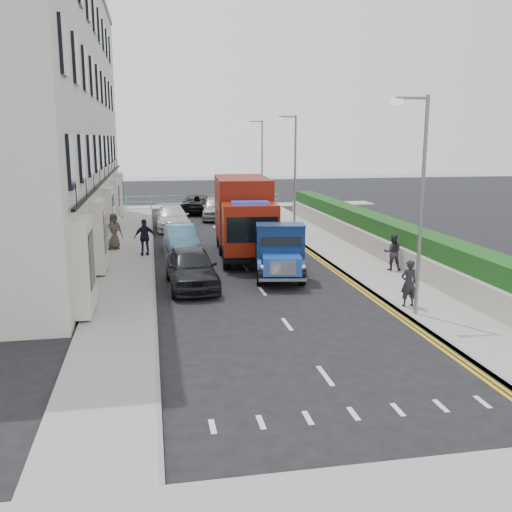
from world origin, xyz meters
The scene contains 22 objects.
ground centered at (0.00, 0.00, 0.00)m, with size 120.00×120.00×0.00m, color black.
pavement_west centered at (-5.20, 9.00, 0.06)m, with size 2.40×38.00×0.12m, color gray.
pavement_east centered at (5.30, 9.00, 0.06)m, with size 2.60×38.00×0.12m, color gray.
promenade centered at (0.00, 29.00, 0.06)m, with size 30.00×2.50×0.12m, color gray.
sea_plane centered at (0.00, 60.00, 0.00)m, with size 120.00×120.00×0.00m, color slate.
terrace_west centered at (-9.47, 13.00, 7.17)m, with size 6.31×30.20×14.25m.
garden_east centered at (7.21, 9.00, 0.90)m, with size 1.45×28.00×1.75m.
seafront_railing centered at (0.00, 28.20, 0.58)m, with size 13.00×0.08×1.11m.
lamp_near centered at (4.18, -2.00, 4.00)m, with size 1.23×0.18×7.00m.
lamp_mid centered at (4.18, 14.00, 4.00)m, with size 1.23×0.18×7.00m.
lamp_far centered at (4.18, 24.00, 4.00)m, with size 1.23×0.18×7.00m.
bedford_lorry centered at (1.04, 3.59, 1.06)m, with size 2.68×5.08×2.30m.
red_lorry centered at (0.39, 8.76, 2.03)m, with size 2.93×7.41×3.81m.
parked_car_front centered at (-2.60, 3.13, 0.78)m, with size 1.85×4.59×1.57m, color black.
parked_car_mid centered at (-2.60, 10.16, 0.68)m, with size 1.44×4.13×1.36m, color teal.
parked_car_rear centered at (-2.76, 17.83, 0.73)m, with size 2.05×5.04×1.46m, color silver.
seafront_car_left centered at (-0.50, 25.66, 0.73)m, with size 2.41×5.23×1.45m, color black.
seafront_car_right centered at (0.50, 21.78, 0.81)m, with size 1.92×4.78×1.63m, color #A3A4A7.
pedestrian_east_near centered at (4.40, -1.20, 0.92)m, with size 0.59×0.39×1.61m, color black.
pedestrian_east_far centered at (6.10, 3.97, 0.90)m, with size 0.76×0.59×1.57m, color #2F2831.
pedestrian_west_near centered at (-4.40, 9.12, 1.01)m, with size 1.04×0.43×1.77m, color black.
pedestrian_west_far centered at (-6.00, 11.05, 1.05)m, with size 0.91×0.59×1.86m, color #41392F.
Camera 1 is at (-4.06, -18.56, 5.74)m, focal length 40.00 mm.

